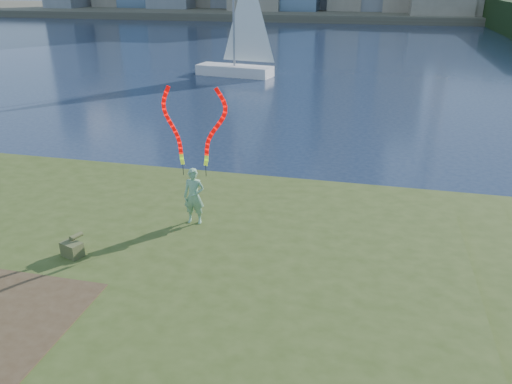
# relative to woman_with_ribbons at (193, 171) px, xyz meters

# --- Properties ---
(ground) EXTENTS (320.00, 320.00, 0.00)m
(ground) POSITION_rel_woman_with_ribbons_xyz_m (-0.21, -1.55, -2.24)
(ground) COLOR #1A2842
(ground) RESTS_ON ground
(grassy_knoll) EXTENTS (20.00, 18.00, 0.80)m
(grassy_knoll) POSITION_rel_woman_with_ribbons_xyz_m (-0.21, -3.84, -1.90)
(grassy_knoll) COLOR #3B4B1A
(grassy_knoll) RESTS_ON ground
(far_shore) EXTENTS (320.00, 40.00, 1.20)m
(far_shore) POSITION_rel_woman_with_ribbons_xyz_m (-0.21, 93.45, -1.64)
(far_shore) COLOR #4F4A3A
(far_shore) RESTS_ON ground
(woman_with_ribbons) EXTENTS (2.00, 0.40, 3.90)m
(woman_with_ribbons) POSITION_rel_woman_with_ribbons_xyz_m (0.00, 0.00, 0.00)
(woman_with_ribbons) COLOR #227833
(woman_with_ribbons) RESTS_ON grassy_knoll
(canvas_bag) EXTENTS (0.56, 0.63, 0.46)m
(canvas_bag) POSITION_rel_woman_with_ribbons_xyz_m (-2.20, -2.32, -1.25)
(canvas_bag) COLOR #424A25
(canvas_bag) RESTS_ON grassy_knoll
(sailboat) EXTENTS (6.12, 2.77, 9.18)m
(sailboat) POSITION_rel_woman_with_ribbons_xyz_m (-5.67, 25.32, -0.66)
(sailboat) COLOR silver
(sailboat) RESTS_ON ground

